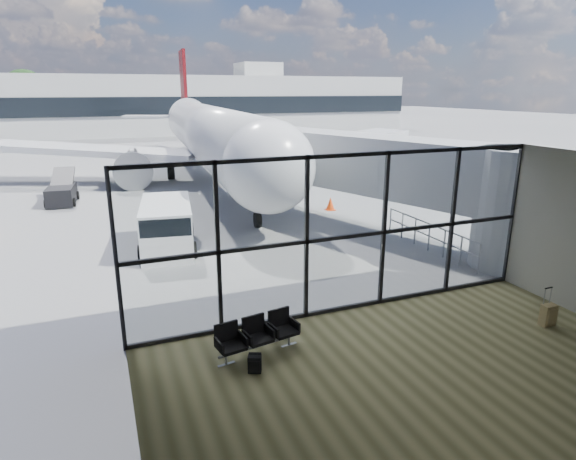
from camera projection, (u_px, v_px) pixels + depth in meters
ground at (160, 151)px, 49.53m from camera, size 220.00×220.00×0.00m
lounge_shell at (472, 284)px, 8.83m from camera, size 12.02×8.01×4.51m
glass_curtain_wall at (346, 235)px, 13.23m from camera, size 12.10×0.12×4.50m
jet_bridge at (369, 169)px, 21.13m from camera, size 8.00×16.50×4.33m
apron_railing at (429, 233)px, 18.76m from camera, size 0.06×5.46×1.11m
far_terminal at (133, 104)px, 67.74m from camera, size 80.00×12.20×11.00m
tree_5 at (25, 91)px, 71.11m from camera, size 6.27×6.27×9.03m
seating_row at (256, 333)px, 11.45m from camera, size 2.06×0.89×0.92m
backpack at (255, 364)px, 10.71m from camera, size 0.36×0.35×0.45m
suitcase at (548, 315)px, 12.80m from camera, size 0.39×0.29×1.06m
airliner at (208, 133)px, 34.90m from camera, size 33.36×38.72×9.97m
service_van at (167, 226)px, 18.80m from camera, size 2.59×4.53×1.87m
belt_loader at (62, 193)px, 26.66m from camera, size 1.71×3.85×1.73m
traffic_cone_a at (169, 204)px, 25.52m from camera, size 0.36×0.36×0.52m
traffic_cone_b at (243, 198)px, 26.75m from camera, size 0.42×0.42×0.60m
traffic_cone_c at (330, 204)px, 25.26m from camera, size 0.48×0.48×0.68m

